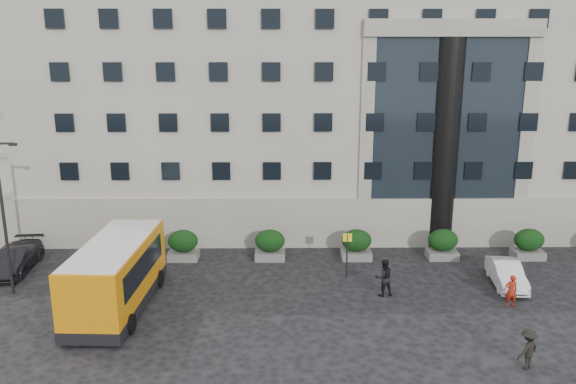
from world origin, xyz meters
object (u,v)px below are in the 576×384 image
pedestrian_c (528,349)px  hedge_a (183,245)px  street_lamp (4,212)px  white_taxi (506,274)px  red_truck (31,194)px  pedestrian_b (384,277)px  parked_car_b (14,261)px  pedestrian_a (511,291)px  parked_car_d (9,222)px  hedge_e (529,243)px  parked_car_c (16,258)px  hedge_d (443,244)px  hedge_b (270,244)px  bus_stop_sign (347,247)px  minibus (116,272)px  hedge_c (356,244)px

pedestrian_c → hedge_a: bearing=-71.3°
hedge_a → pedestrian_c: size_ratio=1.09×
street_lamp → white_taxi: (25.83, 0.74, -3.71)m
red_truck → pedestrian_b: size_ratio=3.05×
parked_car_b → pedestrian_a: pedestrian_a is taller
parked_car_b → pedestrian_c: size_ratio=2.50×
parked_car_d → white_taxi: (30.89, -9.54, -0.08)m
hedge_e → parked_car_d: bearing=170.8°
parked_car_d → pedestrian_a: size_ratio=3.24×
parked_car_d → parked_car_c: bearing=-67.8°
hedge_d → white_taxi: (2.29, -4.06, -0.27)m
hedge_e → street_lamp: street_lamp is taller
hedge_d → hedge_e: (5.20, 0.00, 0.00)m
hedge_b → parked_car_b: bearing=-172.3°
pedestrian_a → bus_stop_sign: bearing=-24.7°
pedestrian_a → minibus: bearing=1.4°
hedge_a → parked_car_b: size_ratio=0.44×
white_taxi → pedestrian_b: size_ratio=2.02×
bus_stop_sign → parked_car_b: bus_stop_sign is taller
hedge_b → pedestrian_c: size_ratio=1.09×
hedge_c → hedge_e: (10.40, 0.00, 0.00)m
parked_car_b → parked_car_c: same height
parked_car_c → street_lamp: bearing=-72.2°
street_lamp → parked_car_d: 12.02m
white_taxi → pedestrian_a: 2.63m
hedge_e → street_lamp: 29.34m
hedge_a → hedge_c: size_ratio=1.00×
street_lamp → minibus: 6.63m
bus_stop_sign → parked_car_b: bearing=177.4°
street_lamp → parked_car_b: street_lamp is taller
street_lamp → red_truck: size_ratio=1.33×
hedge_c → parked_car_b: hedge_c is taller
hedge_a → parked_car_d: (-13.00, 5.48, -0.19)m
parked_car_c → red_truck: bearing=105.1°
hedge_c → parked_car_d: bearing=166.8°
hedge_d → hedge_c: bearing=180.0°
hedge_c → parked_car_d: size_ratio=0.35×
hedge_c → hedge_b: bearing=180.0°
hedge_c → white_taxi: size_ratio=0.46×
parked_car_c → pedestrian_a: (26.44, -5.13, 0.12)m
pedestrian_b → parked_car_c: bearing=-23.8°
hedge_b → street_lamp: size_ratio=0.23×
parked_car_c → white_taxi: parked_car_c is taller
hedge_e → pedestrian_a: hedge_e is taller
street_lamp → white_taxi: 26.11m
bus_stop_sign → minibus: size_ratio=0.31×
hedge_e → bus_stop_sign: size_ratio=0.73×
parked_car_c → parked_car_b: bearing=-81.9°
hedge_b → hedge_c: bearing=0.0°
street_lamp → parked_car_d: street_lamp is taller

